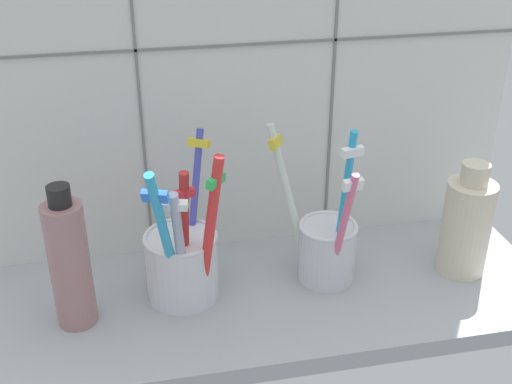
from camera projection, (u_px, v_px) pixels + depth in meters
counter_slab at (259, 301)px, 70.59cm from camera, size 64.00×22.00×2.00cm
tile_wall_back at (237, 76)px, 70.99cm from camera, size 64.00×2.20×45.00cm
toothbrush_cup_left at (183, 259)px, 67.61cm from camera, size 8.34×13.28×18.21cm
toothbrush_cup_right at (326, 245)px, 70.78cm from camera, size 9.50×10.49×18.57cm
ceramic_vase at (465, 223)px, 71.74cm from camera, size 5.34×5.34×13.28cm
soap_bottle at (70, 263)px, 62.92cm from camera, size 3.98×3.98×15.33cm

